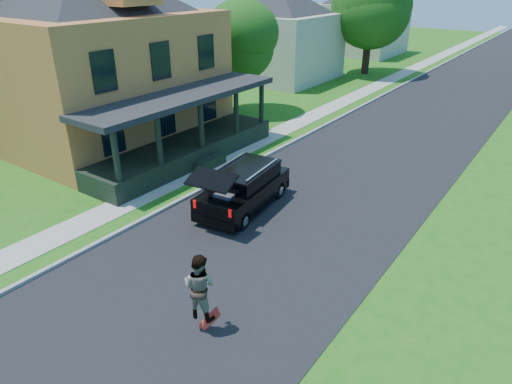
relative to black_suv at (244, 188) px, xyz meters
The scene contains 13 objects.
ground 4.23m from the black_suv, 64.40° to the right, with size 140.00×140.00×0.00m, color #216013.
street 16.37m from the black_suv, 83.69° to the left, with size 8.00×120.00×0.02m, color black.
curb 16.43m from the black_suv, 97.90° to the left, with size 0.15×120.00×0.12m, color gray.
sidewalk 16.71m from the black_suv, 103.17° to the left, with size 1.30×120.00×0.03m, color gray.
front_walk 8.07m from the black_suv, 163.72° to the left, with size 6.50×1.20×0.03m, color gray.
main_house 11.96m from the black_suv, 168.47° to the left, with size 15.56×15.56×10.10m.
neighbor_house_mid 23.63m from the black_suv, 120.03° to the left, with size 12.78×12.78×8.30m.
neighbor_house_far 38.24m from the black_suv, 107.89° to the left, with size 12.78×12.78×8.30m.
black_suv is the anchor object (origin of this frame).
skateboarder 6.44m from the black_suv, 62.21° to the right, with size 0.93×0.79×1.70m.
skateboard 6.50m from the black_suv, 60.54° to the right, with size 0.69×0.32×0.84m.
tree_left_mid 13.72m from the black_suv, 131.22° to the left, with size 5.00×5.06×6.73m.
tree_left_far 27.57m from the black_suv, 104.17° to the left, with size 7.99×8.16×9.28m.
Camera 1 is at (7.31, -8.19, 7.85)m, focal length 32.00 mm.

